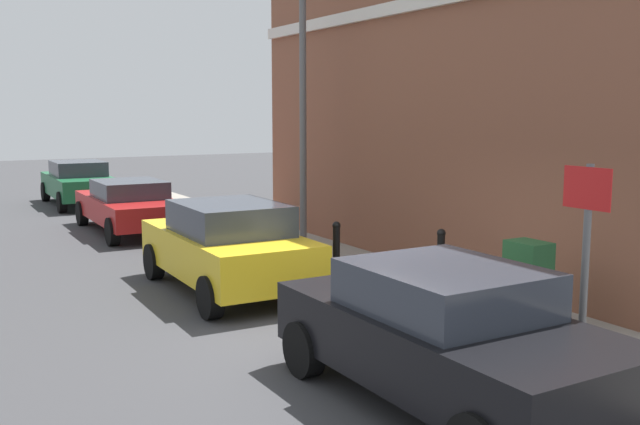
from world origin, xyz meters
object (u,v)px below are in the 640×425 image
object	(u,v)px
car_black	(445,334)
car_red	(129,205)
street_sign	(586,239)
bollard_far_kerb	(336,250)
car_yellow	(228,245)
car_green	(79,182)
bollard_near_cabinet	(441,260)
lamppost	(303,95)
utility_cabinet	(527,288)

from	to	relation	value
car_black	car_red	distance (m)	12.24
street_sign	bollard_far_kerb	bearing A→B (deg)	90.25
car_yellow	car_green	world-z (taller)	car_yellow
car_black	bollard_near_cabinet	xyz separation A→B (m)	(2.47, 3.09, -0.05)
lamppost	bollard_near_cabinet	bearing A→B (deg)	-89.13
car_red	lamppost	bearing A→B (deg)	-153.79
street_sign	car_black	bearing A→B (deg)	163.08
car_yellow	street_sign	size ratio (longest dim) A/B	1.73
car_yellow	bollard_far_kerb	world-z (taller)	car_yellow
utility_cabinet	lamppost	bearing A→B (deg)	89.68
utility_cabinet	bollard_far_kerb	bearing A→B (deg)	105.30
car_black	car_red	world-z (taller)	car_black
bollard_far_kerb	car_green	bearing A→B (deg)	95.62
bollard_near_cabinet	bollard_far_kerb	world-z (taller)	same
car_black	utility_cabinet	world-z (taller)	car_black
car_yellow	street_sign	bearing A→B (deg)	-164.37
utility_cabinet	bollard_far_kerb	distance (m)	3.47
car_red	bollard_near_cabinet	bearing A→B (deg)	-164.86
bollard_far_kerb	lamppost	xyz separation A→B (m)	(0.95, 2.89, 2.60)
car_green	lamppost	distance (m)	11.34
car_yellow	utility_cabinet	bearing A→B (deg)	-149.34
street_sign	lamppost	xyz separation A→B (m)	(0.93, 7.88, 1.64)
car_yellow	lamppost	world-z (taller)	lamppost
car_black	utility_cabinet	distance (m)	2.66
bollard_far_kerb	car_yellow	bearing A→B (deg)	148.59
car_red	car_green	distance (m)	6.00
car_black	street_sign	bearing A→B (deg)	-107.46
bollard_far_kerb	street_sign	bearing A→B (deg)	-89.75
car_red	bollard_near_cabinet	size ratio (longest dim) A/B	4.31
car_yellow	lamppost	size ratio (longest dim) A/B	0.70
car_green	bollard_near_cabinet	bearing A→B (deg)	-170.03
car_yellow	car_black	bearing A→B (deg)	-178.26
car_yellow	utility_cabinet	xyz separation A→B (m)	(2.46, -4.29, -0.10)
utility_cabinet	bollard_far_kerb	world-z (taller)	utility_cabinet
utility_cabinet	street_sign	world-z (taller)	street_sign
utility_cabinet	car_black	bearing A→B (deg)	-153.41
bollard_near_cabinet	lamppost	xyz separation A→B (m)	(-0.07, 4.34, 2.60)
lamppost	car_yellow	bearing A→B (deg)	-142.03
car_red	utility_cabinet	world-z (taller)	utility_cabinet
car_black	car_yellow	size ratio (longest dim) A/B	1.00
car_black	car_yellow	bearing A→B (deg)	0.35
bollard_near_cabinet	bollard_far_kerb	xyz separation A→B (m)	(-1.02, 1.45, 0.00)
lamppost	street_sign	bearing A→B (deg)	-96.73
bollard_near_cabinet	bollard_far_kerb	bearing A→B (deg)	125.04
lamppost	car_black	bearing A→B (deg)	-107.96
street_sign	lamppost	size ratio (longest dim) A/B	0.40
car_yellow	car_green	xyz separation A→B (m)	(0.20, 12.75, -0.04)
car_yellow	car_green	distance (m)	12.75
car_yellow	car_red	distance (m)	6.76
car_yellow	car_red	bearing A→B (deg)	-0.77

